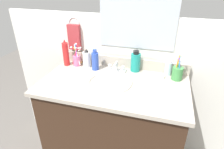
# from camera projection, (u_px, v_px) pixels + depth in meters

# --- Properties ---
(vanity_cabinet) EXTENTS (1.04, 0.55, 0.85)m
(vanity_cabinet) POSITION_uv_depth(u_px,v_px,m) (113.00, 129.00, 1.63)
(vanity_cabinet) COLOR #382316
(vanity_cabinet) RESTS_ON ground_plane
(countertop) EXTENTS (1.08, 0.59, 0.03)m
(countertop) POSITION_uv_depth(u_px,v_px,m) (113.00, 85.00, 1.42)
(countertop) COLOR #B2A899
(countertop) RESTS_ON vanity_cabinet
(backsplash) EXTENTS (1.08, 0.02, 0.09)m
(backsplash) POSITION_uv_depth(u_px,v_px,m) (122.00, 62.00, 1.64)
(backsplash) COLOR #B2A899
(backsplash) RESTS_ON countertop
(back_wall) EXTENTS (2.18, 0.04, 1.30)m
(back_wall) POSITION_uv_depth(u_px,v_px,m) (123.00, 86.00, 1.82)
(back_wall) COLOR silver
(back_wall) RESTS_ON ground_plane
(mirror_panel) EXTENTS (0.60, 0.01, 0.56)m
(mirror_panel) POSITION_uv_depth(u_px,v_px,m) (138.00, 13.00, 1.46)
(mirror_panel) COLOR #B2BCC6
(towel_ring) EXTENTS (0.10, 0.01, 0.10)m
(towel_ring) POSITION_uv_depth(u_px,v_px,m) (74.00, 23.00, 1.64)
(towel_ring) COLOR silver
(hand_towel) EXTENTS (0.11, 0.04, 0.22)m
(hand_towel) POSITION_uv_depth(u_px,v_px,m) (74.00, 37.00, 1.68)
(hand_towel) COLOR #A53338
(sink_basin) EXTENTS (0.34, 0.34, 0.11)m
(sink_basin) POSITION_uv_depth(u_px,v_px,m) (109.00, 86.00, 1.44)
(sink_basin) COLOR white
(sink_basin) RESTS_ON countertop
(faucet) EXTENTS (0.16, 0.10, 0.08)m
(faucet) POSITION_uv_depth(u_px,v_px,m) (116.00, 68.00, 1.58)
(faucet) COLOR silver
(faucet) RESTS_ON countertop
(bottle_spray_red) EXTENTS (0.05, 0.05, 0.23)m
(bottle_spray_red) POSITION_uv_depth(u_px,v_px,m) (66.00, 54.00, 1.65)
(bottle_spray_red) COLOR red
(bottle_spray_red) RESTS_ON countertop
(bottle_shampoo_blue) EXTENTS (0.06, 0.06, 0.18)m
(bottle_shampoo_blue) POSITION_uv_depth(u_px,v_px,m) (95.00, 61.00, 1.58)
(bottle_shampoo_blue) COLOR #2D4CB2
(bottle_shampoo_blue) RESTS_ON countertop
(bottle_lotion_white) EXTENTS (0.07, 0.07, 0.16)m
(bottle_lotion_white) POSITION_uv_depth(u_px,v_px,m) (87.00, 59.00, 1.64)
(bottle_lotion_white) COLOR white
(bottle_lotion_white) RESTS_ON countertop
(bottle_gel_clear) EXTENTS (0.06, 0.06, 0.12)m
(bottle_gel_clear) POSITION_uv_depth(u_px,v_px,m) (168.00, 68.00, 1.51)
(bottle_gel_clear) COLOR silver
(bottle_gel_clear) RESTS_ON countertop
(bottle_mouthwash_teal) EXTENTS (0.08, 0.08, 0.17)m
(bottle_mouthwash_teal) POSITION_uv_depth(u_px,v_px,m) (136.00, 62.00, 1.56)
(bottle_mouthwash_teal) COLOR teal
(bottle_mouthwash_teal) RESTS_ON countertop
(cup_green) EXTENTS (0.08, 0.08, 0.19)m
(cup_green) POSITION_uv_depth(u_px,v_px,m) (177.00, 73.00, 1.44)
(cup_green) COLOR #3F8C47
(cup_green) RESTS_ON countertop
(cup_pink) EXTENTS (0.09, 0.08, 0.19)m
(cup_pink) POSITION_uv_depth(u_px,v_px,m) (77.00, 59.00, 1.67)
(cup_pink) COLOR #D16693
(cup_pink) RESTS_ON countertop
(soap_bar) EXTENTS (0.06, 0.04, 0.02)m
(soap_bar) POSITION_uv_depth(u_px,v_px,m) (160.00, 76.00, 1.49)
(soap_bar) COLOR white
(soap_bar) RESTS_ON countertop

